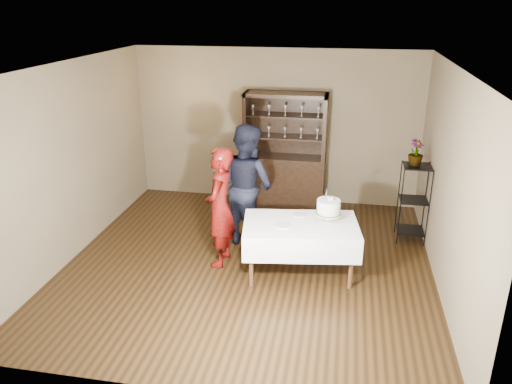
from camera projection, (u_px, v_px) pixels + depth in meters
floor at (249, 264)px, 6.97m from camera, size 5.00×5.00×0.00m
ceiling at (248, 66)px, 5.99m from camera, size 5.00×5.00×0.00m
back_wall at (276, 127)px, 8.78m from camera, size 5.00×0.02×2.70m
wall_left at (71, 162)px, 6.90m from camera, size 0.02×5.00×2.70m
wall_right at (449, 185)px, 6.06m from camera, size 0.02×5.00×2.70m
china_hutch at (284, 169)px, 8.76m from camera, size 1.40×0.48×2.00m
plant_etagere at (413, 200)px, 7.45m from camera, size 0.42×0.42×1.20m
cake_table at (300, 236)px, 6.53m from camera, size 1.60×1.12×0.74m
woman at (220, 208)px, 6.72m from camera, size 0.41×0.61×1.66m
man at (247, 185)px, 7.28m from camera, size 1.13×1.07×1.83m
cake at (328, 208)px, 6.47m from camera, size 0.40×0.40×0.47m
plate_near at (283, 225)px, 6.40m from camera, size 0.27×0.27×0.01m
plate_far at (299, 215)px, 6.71m from camera, size 0.24×0.24×0.01m
potted_plant at (416, 153)px, 7.22m from camera, size 0.30×0.30×0.38m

